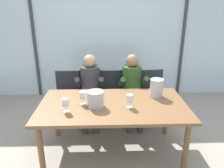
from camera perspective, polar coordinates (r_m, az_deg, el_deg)
ground at (r=4.12m, az=-0.30°, el=-8.66°), size 14.00×14.00×0.00m
window_glass_panel at (r=4.83m, az=-0.71°, el=11.96°), size 7.13×0.03×2.60m
window_mullion_left at (r=5.04m, az=-19.65°, el=11.17°), size 0.06×0.06×2.60m
window_mullion_right at (r=5.10m, az=18.02°, el=11.44°), size 0.06×0.06×2.60m
hillside_vineyard at (r=8.83m, az=-1.25°, el=12.58°), size 13.13×2.40×1.66m
dining_table at (r=2.92m, az=0.22°, el=-6.48°), size 1.93×1.08×0.75m
chair_near_curtain at (r=3.89m, az=-11.47°, el=-2.33°), size 0.44×0.44×0.89m
chair_left_of_center at (r=3.88m, az=-5.39°, el=-2.08°), size 0.45×0.45×0.89m
chair_center at (r=3.84m, az=-0.66°, el=-2.23°), size 0.46×0.46×0.89m
chair_right_of_center at (r=3.88m, az=5.15°, el=-2.06°), size 0.48×0.48×0.89m
chair_near_window_right at (r=3.94m, az=10.48°, el=-1.95°), size 0.49×0.49×0.89m
person_charcoal_jacket at (r=3.66m, az=-5.71°, el=-0.53°), size 0.46×0.61×1.21m
person_olive_shirt at (r=3.68m, az=5.38°, el=-0.41°), size 0.48×0.63×1.21m
ice_bucket_primary at (r=3.13m, az=11.54°, el=-0.93°), size 0.19×0.19×0.26m
ice_bucket_secondary at (r=2.78m, az=-4.31°, el=-3.84°), size 0.22×0.22×0.21m
wine_glass_by_left_taster at (r=2.75m, az=4.66°, el=-3.89°), size 0.08×0.08×0.17m
wine_glass_near_bucket at (r=2.69m, az=-12.05°, el=-4.86°), size 0.08×0.08×0.17m
wine_glass_center_pour at (r=2.86m, az=-7.67°, el=-3.04°), size 0.08×0.08×0.17m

